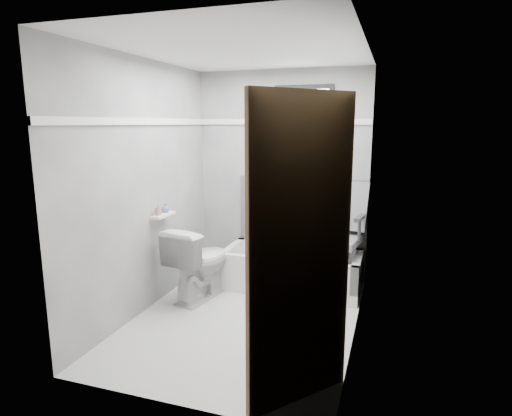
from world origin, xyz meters
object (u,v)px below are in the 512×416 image
at_px(toilet, 200,263).
at_px(soap_bottle_a, 158,210).
at_px(soap_bottle_b, 165,208).
at_px(office_chair, 334,233).
at_px(door, 334,275).
at_px(bathtub, 292,269).

height_order(toilet, soap_bottle_a, soap_bottle_a).
xyz_separation_m(toilet, soap_bottle_b, (-0.32, -0.10, 0.58)).
relative_size(toilet, soap_bottle_b, 7.88).
height_order(office_chair, door, door).
relative_size(bathtub, soap_bottle_b, 15.23).
bearing_deg(bathtub, toilet, -146.05).
height_order(bathtub, soap_bottle_b, soap_bottle_b).
xyz_separation_m(office_chair, toilet, (-1.29, -0.61, -0.27)).
xyz_separation_m(office_chair, soap_bottle_a, (-1.61, -0.85, 0.31)).
xyz_separation_m(toilet, soap_bottle_a, (-0.32, -0.24, 0.58)).
relative_size(office_chair, soap_bottle_a, 10.16).
xyz_separation_m(bathtub, office_chair, (0.44, 0.04, 0.44)).
distance_m(office_chair, toilet, 1.46).
bearing_deg(office_chair, door, -73.40).
bearing_deg(door, soap_bottle_b, 141.27).
distance_m(bathtub, soap_bottle_a, 1.61).
height_order(toilet, door, door).
xyz_separation_m(toilet, door, (1.60, -1.64, 0.62)).
bearing_deg(soap_bottle_a, bathtub, 34.69).
distance_m(toilet, soap_bottle_b, 0.67).
relative_size(soap_bottle_a, soap_bottle_b, 1.07).
height_order(door, soap_bottle_a, door).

